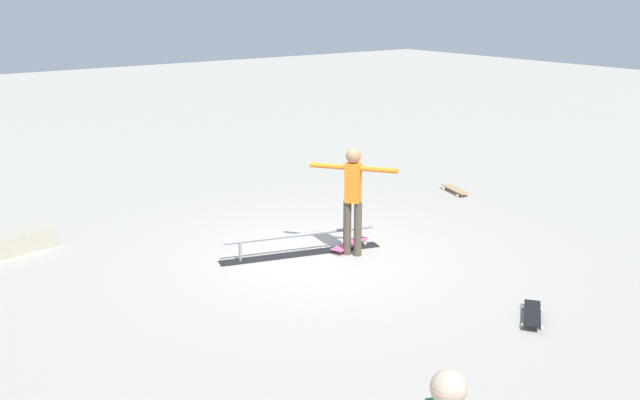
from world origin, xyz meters
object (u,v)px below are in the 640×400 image
grind_rail (301,245)px  loose_skateboard_natural (455,189)px  loose_skateboard_black (532,314)px  skater_main (353,194)px  skateboard_main (350,244)px

grind_rail → loose_skateboard_natural: 4.69m
grind_rail → loose_skateboard_black: 3.77m
grind_rail → skater_main: (-0.63, 0.50, 0.84)m
skateboard_main → skater_main: bearing=41.0°
loose_skateboard_natural → loose_skateboard_black: size_ratio=1.09×
skater_main → skateboard_main: bearing=112.7°
grind_rail → loose_skateboard_black: grind_rail is taller
skater_main → loose_skateboard_natural: skater_main is taller
loose_skateboard_natural → loose_skateboard_black: bearing=-21.6°
grind_rail → loose_skateboard_natural: (-4.58, -1.03, -0.07)m
grind_rail → skateboard_main: size_ratio=3.10×
loose_skateboard_natural → skater_main: bearing=-53.0°
skater_main → loose_skateboard_black: size_ratio=2.25×
grind_rail → skateboard_main: grind_rail is taller
loose_skateboard_natural → loose_skateboard_black: same height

